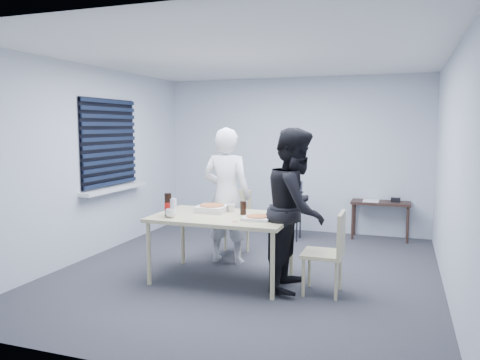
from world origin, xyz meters
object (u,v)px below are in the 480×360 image
at_px(soda_bottle, 168,205).
at_px(backpack, 291,196).
at_px(chair_right, 331,247).
at_px(mug_b, 231,208).
at_px(chair_far, 234,217).
at_px(dining_table, 222,221).
at_px(person_black, 296,209).
at_px(stool, 291,217).
at_px(person_white, 227,196).
at_px(mug_a, 171,213).
at_px(side_table, 381,206).

bearing_deg(soda_bottle, backpack, 69.68).
xyz_separation_m(chair_right, mug_b, (-1.24, 0.33, 0.29)).
bearing_deg(backpack, mug_b, -74.40).
relative_size(chair_far, soda_bottle, 3.35).
height_order(dining_table, person_black, person_black).
bearing_deg(dining_table, stool, 81.96).
bearing_deg(mug_b, stool, 81.39).
distance_m(person_black, soda_bottle, 1.46).
relative_size(chair_right, soda_bottle, 3.35).
bearing_deg(person_white, mug_a, 73.20).
xyz_separation_m(chair_far, person_black, (1.11, -1.10, 0.37)).
height_order(stool, backpack, backpack).
relative_size(person_black, backpack, 3.84).
distance_m(dining_table, side_table, 3.14).
bearing_deg(dining_table, mug_a, -149.35).
bearing_deg(stool, person_white, -109.02).
relative_size(chair_right, person_black, 0.50).
bearing_deg(backpack, stool, 114.27).
relative_size(person_black, stool, 3.78).
bearing_deg(mug_b, chair_far, 107.59).
xyz_separation_m(person_black, mug_a, (-1.36, -0.32, -0.08)).
bearing_deg(side_table, mug_b, -124.07).
height_order(person_white, mug_a, person_white).
distance_m(dining_table, stool, 2.23).
height_order(stool, mug_a, mug_a).
relative_size(side_table, soda_bottle, 3.40).
relative_size(chair_far, backpack, 1.93).
height_order(chair_far, mug_b, chair_far).
bearing_deg(stool, dining_table, -98.04).
height_order(stool, soda_bottle, soda_bottle).
bearing_deg(mug_a, soda_bottle, 135.05).
bearing_deg(side_table, chair_far, -140.83).
height_order(backpack, soda_bottle, soda_bottle).
distance_m(person_black, side_table, 2.78).
height_order(chair_right, side_table, chair_right).
xyz_separation_m(person_white, side_table, (1.85, 1.98, -0.36)).
relative_size(person_black, side_table, 1.96).
relative_size(stool, soda_bottle, 1.76).
distance_m(backpack, mug_b, 1.93).
distance_m(chair_right, soda_bottle, 1.88).
height_order(chair_right, mug_b, chair_right).
height_order(backpack, mug_a, backpack).
xyz_separation_m(stool, mug_b, (-0.29, -1.92, 0.45)).
distance_m(chair_far, mug_b, 0.95).
relative_size(dining_table, chair_far, 1.76).
bearing_deg(side_table, person_white, -133.08).
height_order(stool, mug_b, mug_b).
distance_m(chair_right, backpack, 2.44).
distance_m(chair_right, side_table, 2.76).
xyz_separation_m(chair_far, person_white, (0.05, -0.43, 0.37)).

